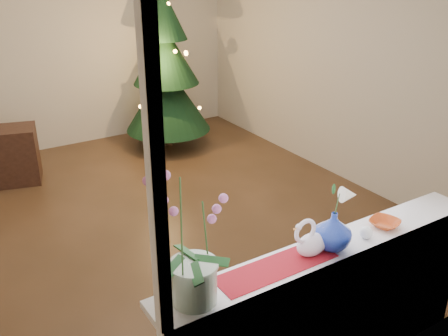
# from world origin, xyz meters

# --- Properties ---
(ground) EXTENTS (5.00, 5.00, 0.00)m
(ground) POSITION_xyz_m (0.00, 0.00, 0.00)
(ground) COLOR #382617
(ground) RESTS_ON ground
(wall_back) EXTENTS (4.50, 0.10, 2.70)m
(wall_back) POSITION_xyz_m (0.00, 2.50, 1.35)
(wall_back) COLOR beige
(wall_back) RESTS_ON ground
(wall_front) EXTENTS (4.50, 0.10, 2.70)m
(wall_front) POSITION_xyz_m (0.00, -2.50, 1.35)
(wall_front) COLOR beige
(wall_front) RESTS_ON ground
(wall_right) EXTENTS (0.10, 5.00, 2.70)m
(wall_right) POSITION_xyz_m (2.25, 0.00, 1.35)
(wall_right) COLOR beige
(wall_right) RESTS_ON ground
(window_apron) EXTENTS (2.20, 0.08, 0.88)m
(window_apron) POSITION_xyz_m (0.00, -2.46, 0.44)
(window_apron) COLOR white
(window_apron) RESTS_ON ground
(windowsill) EXTENTS (2.20, 0.26, 0.04)m
(windowsill) POSITION_xyz_m (0.00, -2.37, 0.90)
(windowsill) COLOR white
(windowsill) RESTS_ON window_apron
(window_frame) EXTENTS (2.22, 0.06, 1.60)m
(window_frame) POSITION_xyz_m (0.00, -2.47, 1.70)
(window_frame) COLOR white
(window_frame) RESTS_ON windowsill
(runner) EXTENTS (0.70, 0.20, 0.01)m
(runner) POSITION_xyz_m (-0.38, -2.37, 0.92)
(runner) COLOR maroon
(runner) RESTS_ON windowsill
(orchid_pot) EXTENTS (0.29, 0.29, 0.69)m
(orchid_pot) POSITION_xyz_m (-0.88, -2.37, 1.27)
(orchid_pot) COLOR white
(orchid_pot) RESTS_ON windowsill
(swan) EXTENTS (0.28, 0.18, 0.22)m
(swan) POSITION_xyz_m (-0.14, -2.37, 1.03)
(swan) COLOR silver
(swan) RESTS_ON windowsill
(blue_vase) EXTENTS (0.30, 0.30, 0.25)m
(blue_vase) POSITION_xyz_m (-0.00, -2.38, 1.05)
(blue_vase) COLOR navy
(blue_vase) RESTS_ON windowsill
(lily) EXTENTS (0.14, 0.08, 0.19)m
(lily) POSITION_xyz_m (-0.00, -2.38, 1.27)
(lily) COLOR silver
(lily) RESTS_ON blue_vase
(paperweight) EXTENTS (0.10, 0.10, 0.08)m
(paperweight) POSITION_xyz_m (0.24, -2.41, 0.96)
(paperweight) COLOR white
(paperweight) RESTS_ON windowsill
(amber_dish) EXTENTS (0.19, 0.19, 0.04)m
(amber_dish) POSITION_xyz_m (0.43, -2.38, 0.94)
(amber_dish) COLOR #B04014
(amber_dish) RESTS_ON windowsill
(xmas_tree) EXTENTS (1.20, 1.20, 2.06)m
(xmas_tree) POSITION_xyz_m (1.00, 1.74, 1.03)
(xmas_tree) COLOR black
(xmas_tree) RESTS_ON ground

